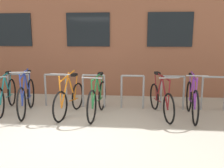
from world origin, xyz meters
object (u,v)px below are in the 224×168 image
object	(u,v)px
bicycle_teal	(6,96)
bicycle_purple	(192,100)
bicycle_orange	(70,99)
bicycle_maroon	(161,100)
bicycle_green	(97,99)
bicycle_blue	(27,96)

from	to	relation	value
bicycle_teal	bicycle_purple	size ratio (longest dim) A/B	1.02
bicycle_orange	bicycle_teal	bearing A→B (deg)	175.29
bicycle_teal	bicycle_maroon	bearing A→B (deg)	0.08
bicycle_purple	bicycle_teal	bearing A→B (deg)	179.38
bicycle_purple	bicycle_maroon	distance (m)	0.69
bicycle_green	bicycle_maroon	xyz separation A→B (m)	(1.47, 0.14, -0.02)
bicycle_green	bicycle_teal	bearing A→B (deg)	176.72
bicycle_orange	bicycle_green	xyz separation A→B (m)	(0.66, 0.00, 0.01)
bicycle_green	bicycle_purple	world-z (taller)	bicycle_purple
bicycle_blue	bicycle_maroon	bearing A→B (deg)	2.09
bicycle_teal	bicycle_green	size ratio (longest dim) A/B	1.01
bicycle_teal	bicycle_blue	world-z (taller)	bicycle_blue
bicycle_orange	bicycle_blue	distance (m)	1.06
bicycle_teal	bicycle_green	distance (m)	2.29
bicycle_purple	bicycle_green	bearing A→B (deg)	-177.80
bicycle_blue	bicycle_teal	bearing A→B (deg)	169.08
bicycle_maroon	bicycle_blue	bearing A→B (deg)	-177.91
bicycle_green	bicycle_maroon	distance (m)	1.48
bicycle_orange	bicycle_green	world-z (taller)	bicycle_orange
bicycle_purple	bicycle_blue	world-z (taller)	bicycle_blue
bicycle_teal	bicycle_purple	xyz separation A→B (m)	(4.45, -0.05, 0.01)
bicycle_teal	bicycle_green	bearing A→B (deg)	-3.28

